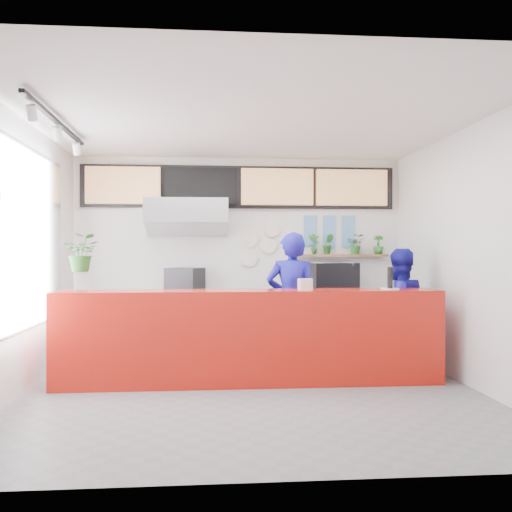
% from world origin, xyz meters
% --- Properties ---
extents(floor, '(5.00, 5.00, 0.00)m').
position_xyz_m(floor, '(0.00, 0.00, 0.00)').
color(floor, slate).
rests_on(floor, ground).
extents(ceiling, '(5.00, 5.00, 0.00)m').
position_xyz_m(ceiling, '(0.00, 0.00, 3.00)').
color(ceiling, silver).
extents(wall_back, '(5.00, 0.00, 5.00)m').
position_xyz_m(wall_back, '(0.00, 2.50, 1.50)').
color(wall_back, white).
rests_on(wall_back, ground).
extents(wall_left, '(0.00, 5.00, 5.00)m').
position_xyz_m(wall_left, '(-2.50, 0.00, 1.50)').
color(wall_left, white).
rests_on(wall_left, ground).
extents(wall_right, '(0.00, 5.00, 5.00)m').
position_xyz_m(wall_right, '(2.50, 0.00, 1.50)').
color(wall_right, white).
rests_on(wall_right, ground).
extents(service_counter, '(4.50, 0.60, 1.10)m').
position_xyz_m(service_counter, '(0.00, 0.40, 0.55)').
color(service_counter, '#AA150C').
rests_on(service_counter, ground).
extents(cream_band, '(5.00, 0.02, 0.80)m').
position_xyz_m(cream_band, '(0.00, 2.49, 2.60)').
color(cream_band, beige).
rests_on(cream_band, wall_back).
extents(prep_bench, '(1.80, 0.60, 0.90)m').
position_xyz_m(prep_bench, '(-0.80, 2.20, 0.45)').
color(prep_bench, '#B2B5BA').
rests_on(prep_bench, ground).
extents(panini_oven, '(0.61, 0.61, 0.42)m').
position_xyz_m(panini_oven, '(-0.83, 2.20, 1.11)').
color(panini_oven, black).
rests_on(panini_oven, prep_bench).
extents(extraction_hood, '(1.20, 0.70, 0.35)m').
position_xyz_m(extraction_hood, '(-0.80, 2.15, 2.15)').
color(extraction_hood, '#B2B5BA').
rests_on(extraction_hood, ceiling).
extents(hood_lip, '(1.20, 0.69, 0.31)m').
position_xyz_m(hood_lip, '(-0.80, 2.15, 1.95)').
color(hood_lip, '#B2B5BA').
rests_on(hood_lip, ceiling).
extents(right_bench, '(1.80, 0.60, 0.90)m').
position_xyz_m(right_bench, '(1.50, 2.20, 0.45)').
color(right_bench, '#B2B5BA').
rests_on(right_bench, ground).
extents(espresso_machine, '(0.90, 0.77, 0.49)m').
position_xyz_m(espresso_machine, '(1.33, 2.20, 1.14)').
color(espresso_machine, black).
rests_on(espresso_machine, right_bench).
extents(espresso_tray, '(0.68, 0.51, 0.06)m').
position_xyz_m(espresso_tray, '(1.33, 2.20, 1.38)').
color(espresso_tray, '#A8AAAF').
rests_on(espresso_tray, espresso_machine).
extents(herb_shelf, '(1.40, 0.18, 0.04)m').
position_xyz_m(herb_shelf, '(1.60, 2.40, 1.50)').
color(herb_shelf, brown).
rests_on(herb_shelf, wall_back).
extents(menu_board_far_left, '(1.10, 0.10, 0.55)m').
position_xyz_m(menu_board_far_left, '(-1.75, 2.38, 2.55)').
color(menu_board_far_left, tan).
rests_on(menu_board_far_left, wall_back).
extents(menu_board_mid_left, '(1.10, 0.10, 0.55)m').
position_xyz_m(menu_board_mid_left, '(-0.59, 2.38, 2.55)').
color(menu_board_mid_left, black).
rests_on(menu_board_mid_left, wall_back).
extents(menu_board_mid_right, '(1.10, 0.10, 0.55)m').
position_xyz_m(menu_board_mid_right, '(0.57, 2.38, 2.55)').
color(menu_board_mid_right, tan).
rests_on(menu_board_mid_right, wall_back).
extents(menu_board_far_right, '(1.10, 0.10, 0.55)m').
position_xyz_m(menu_board_far_right, '(1.73, 2.38, 2.55)').
color(menu_board_far_right, tan).
rests_on(menu_board_far_right, wall_back).
extents(soffit, '(4.80, 0.04, 0.65)m').
position_xyz_m(soffit, '(0.00, 2.46, 2.55)').
color(soffit, black).
rests_on(soffit, wall_back).
extents(window_pane, '(0.04, 2.20, 1.90)m').
position_xyz_m(window_pane, '(-2.47, 0.30, 1.70)').
color(window_pane, silver).
rests_on(window_pane, wall_left).
extents(window_frame, '(0.03, 2.30, 2.00)m').
position_xyz_m(window_frame, '(-2.45, 0.30, 1.70)').
color(window_frame, '#B2B5BA').
rests_on(window_frame, wall_left).
extents(track_rail, '(0.05, 2.40, 0.04)m').
position_xyz_m(track_rail, '(-2.10, 0.00, 2.94)').
color(track_rail, black).
rests_on(track_rail, ceiling).
extents(dec_plate_a, '(0.24, 0.03, 0.24)m').
position_xyz_m(dec_plate_a, '(0.15, 2.47, 1.75)').
color(dec_plate_a, silver).
rests_on(dec_plate_a, wall_back).
extents(dec_plate_b, '(0.24, 0.03, 0.24)m').
position_xyz_m(dec_plate_b, '(0.45, 2.47, 1.65)').
color(dec_plate_b, silver).
rests_on(dec_plate_b, wall_back).
extents(dec_plate_c, '(0.24, 0.03, 0.24)m').
position_xyz_m(dec_plate_c, '(0.15, 2.47, 1.45)').
color(dec_plate_c, silver).
rests_on(dec_plate_c, wall_back).
extents(dec_plate_d, '(0.24, 0.03, 0.24)m').
position_xyz_m(dec_plate_d, '(0.50, 2.47, 1.90)').
color(dec_plate_d, silver).
rests_on(dec_plate_d, wall_back).
extents(photo_frame_a, '(0.20, 0.02, 0.25)m').
position_xyz_m(photo_frame_a, '(1.10, 2.48, 2.00)').
color(photo_frame_a, '#598CBF').
rests_on(photo_frame_a, wall_back).
extents(photo_frame_b, '(0.20, 0.02, 0.25)m').
position_xyz_m(photo_frame_b, '(1.40, 2.48, 2.00)').
color(photo_frame_b, '#598CBF').
rests_on(photo_frame_b, wall_back).
extents(photo_frame_c, '(0.20, 0.02, 0.25)m').
position_xyz_m(photo_frame_c, '(1.70, 2.48, 2.00)').
color(photo_frame_c, '#598CBF').
rests_on(photo_frame_c, wall_back).
extents(photo_frame_d, '(0.20, 0.02, 0.25)m').
position_xyz_m(photo_frame_d, '(1.10, 2.48, 1.75)').
color(photo_frame_d, '#598CBF').
rests_on(photo_frame_d, wall_back).
extents(photo_frame_e, '(0.20, 0.02, 0.25)m').
position_xyz_m(photo_frame_e, '(1.40, 2.48, 1.75)').
color(photo_frame_e, '#598CBF').
rests_on(photo_frame_e, wall_back).
extents(photo_frame_f, '(0.20, 0.02, 0.25)m').
position_xyz_m(photo_frame_f, '(1.70, 2.48, 1.75)').
color(photo_frame_f, '#598CBF').
rests_on(photo_frame_f, wall_back).
extents(staff_center, '(0.72, 0.54, 1.80)m').
position_xyz_m(staff_center, '(0.59, 0.98, 0.90)').
color(staff_center, navy).
rests_on(staff_center, ground).
extents(staff_right, '(0.90, 0.78, 1.60)m').
position_xyz_m(staff_right, '(1.99, 0.94, 0.80)').
color(staff_right, navy).
rests_on(staff_right, ground).
extents(herb_a, '(0.18, 0.13, 0.33)m').
position_xyz_m(herb_a, '(1.14, 2.40, 1.68)').
color(herb_a, '#256021').
rests_on(herb_a, herb_shelf).
extents(herb_b, '(0.18, 0.15, 0.32)m').
position_xyz_m(herb_b, '(1.37, 2.40, 1.68)').
color(herb_b, '#256021').
rests_on(herb_b, herb_shelf).
extents(herb_c, '(0.33, 0.31, 0.31)m').
position_xyz_m(herb_c, '(1.80, 2.40, 1.67)').
color(herb_c, '#256021').
rests_on(herb_c, herb_shelf).
extents(herb_d, '(0.21, 0.20, 0.30)m').
position_xyz_m(herb_d, '(2.16, 2.40, 1.67)').
color(herb_d, '#256021').
rests_on(herb_d, herb_shelf).
extents(glass_vase, '(0.18, 0.18, 0.21)m').
position_xyz_m(glass_vase, '(-1.93, 0.38, 1.21)').
color(glass_vase, silver).
rests_on(glass_vase, service_counter).
extents(basil_vase, '(0.40, 0.34, 0.44)m').
position_xyz_m(basil_vase, '(-1.93, 0.38, 1.54)').
color(basil_vase, '#256021').
rests_on(basil_vase, glass_vase).
extents(napkin_holder, '(0.17, 0.13, 0.14)m').
position_xyz_m(napkin_holder, '(0.65, 0.35, 1.17)').
color(napkin_holder, silver).
rests_on(napkin_holder, service_counter).
extents(white_plate, '(0.27, 0.27, 0.02)m').
position_xyz_m(white_plate, '(1.67, 0.34, 1.11)').
color(white_plate, silver).
rests_on(white_plate, service_counter).
extents(pepper_mill, '(0.08, 0.08, 0.26)m').
position_xyz_m(pepper_mill, '(1.67, 0.34, 1.24)').
color(pepper_mill, black).
rests_on(pepper_mill, white_plate).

